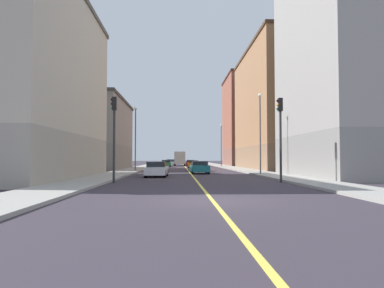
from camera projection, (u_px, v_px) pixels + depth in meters
name	position (u px, v px, depth m)	size (l,w,h in m)	color
ground_plane	(212.00, 200.00, 13.89)	(400.00, 400.00, 0.00)	#362F38
sidewalk_left	(228.00, 167.00, 63.12)	(3.18, 168.00, 0.15)	#9E9B93
sidewalk_right	(143.00, 167.00, 62.52)	(3.18, 168.00, 0.15)	#9E9B93
lane_center_stripe	(186.00, 167.00, 62.82)	(0.16, 154.00, 0.01)	#E5D14C
building_left_near	(359.00, 48.00, 31.16)	(11.25, 15.52, 22.84)	gray
building_left_mid	(283.00, 109.00, 53.89)	(11.25, 23.83, 18.34)	#8F6B4F
building_left_far	(251.00, 121.00, 77.04)	(11.25, 15.19, 19.45)	brown
building_right_corner	(14.00, 85.00, 28.61)	(11.25, 20.12, 15.31)	#9D9688
building_right_midblock	(87.00, 134.00, 51.24)	(11.25, 18.41, 10.23)	slate
traffic_light_left_near	(280.00, 128.00, 24.03)	(0.40, 0.32, 5.79)	#2D2D2D
traffic_light_right_near	(114.00, 127.00, 23.59)	(0.40, 0.32, 5.79)	#2D2D2D
street_lamp_left_near	(260.00, 125.00, 34.26)	(0.36, 0.36, 7.85)	#4C4C51
street_lamp_right_near	(135.00, 132.00, 43.58)	(0.36, 0.36, 7.88)	#4C4C51
street_lamp_left_far	(221.00, 141.00, 65.20)	(0.36, 0.36, 7.78)	#4C4C51
car_red	(190.00, 163.00, 77.56)	(2.02, 4.56, 1.27)	red
car_maroon	(199.00, 166.00, 45.42)	(1.86, 4.64, 1.30)	maroon
car_green	(166.00, 164.00, 66.04)	(1.95, 4.22, 1.32)	#1E6B38
car_white	(157.00, 169.00, 31.28)	(1.98, 4.15, 1.35)	white
car_orange	(193.00, 164.00, 61.96)	(2.00, 4.35, 1.29)	orange
car_silver	(171.00, 163.00, 76.02)	(1.95, 4.33, 1.40)	silver
car_teal	(200.00, 168.00, 37.99)	(1.98, 3.99, 1.33)	#196670
box_truck	(180.00, 158.00, 76.16)	(2.41, 7.94, 3.03)	beige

